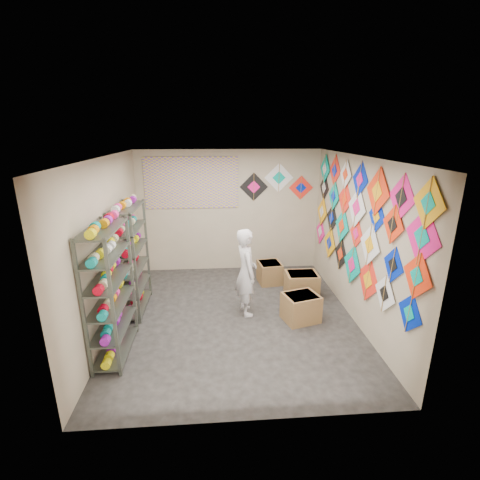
{
  "coord_description": "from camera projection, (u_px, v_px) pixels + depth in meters",
  "views": [
    {
      "loc": [
        -0.33,
        -5.3,
        3.08
      ],
      "look_at": [
        0.1,
        0.3,
        1.3
      ],
      "focal_mm": 26.0,
      "sensor_mm": 36.0,
      "label": 1
    }
  ],
  "objects": [
    {
      "name": "ground",
      "position": [
        236.0,
        317.0,
        6.0
      ],
      "size": [
        4.5,
        4.5,
        0.0
      ],
      "primitive_type": "plane",
      "color": "black"
    },
    {
      "name": "room_walls",
      "position": [
        235.0,
        225.0,
        5.5
      ],
      "size": [
        4.5,
        4.5,
        4.5
      ],
      "color": "tan",
      "rests_on": "ground"
    },
    {
      "name": "shelf_rack_front",
      "position": [
        110.0,
        293.0,
        4.77
      ],
      "size": [
        0.4,
        1.1,
        1.9
      ],
      "primitive_type": "cube",
      "color": "#4C5147",
      "rests_on": "ground"
    },
    {
      "name": "shelf_rack_back",
      "position": [
        131.0,
        259.0,
        6.01
      ],
      "size": [
        0.4,
        1.1,
        1.9
      ],
      "primitive_type": "cube",
      "color": "#4C5147",
      "rests_on": "ground"
    },
    {
      "name": "string_spools",
      "position": [
        121.0,
        268.0,
        5.36
      ],
      "size": [
        0.12,
        2.36,
        0.12
      ],
      "color": "#FF2F92",
      "rests_on": "ground"
    },
    {
      "name": "kite_wall_display",
      "position": [
        356.0,
        223.0,
        5.65
      ],
      "size": [
        0.06,
        4.25,
        2.09
      ],
      "color": "#0120B7",
      "rests_on": "room_walls"
    },
    {
      "name": "back_wall_kites",
      "position": [
        276.0,
        184.0,
        7.61
      ],
      "size": [
        1.63,
        0.02,
        0.83
      ],
      "color": "black",
      "rests_on": "room_walls"
    },
    {
      "name": "poster",
      "position": [
        191.0,
        183.0,
        7.45
      ],
      "size": [
        2.0,
        0.01,
        1.1
      ],
      "primitive_type": "cube",
      "color": "#7251B0",
      "rests_on": "room_walls"
    },
    {
      "name": "shopkeeper",
      "position": [
        246.0,
        272.0,
        5.93
      ],
      "size": [
        0.69,
        0.56,
        1.53
      ],
      "primitive_type": "imported",
      "rotation": [
        0.0,
        0.0,
        1.75
      ],
      "color": "silver",
      "rests_on": "ground"
    },
    {
      "name": "carton_a",
      "position": [
        301.0,
        308.0,
        5.84
      ],
      "size": [
        0.66,
        0.6,
        0.46
      ],
      "primitive_type": "cube",
      "rotation": [
        0.0,
        0.0,
        0.28
      ],
      "color": "brown",
      "rests_on": "ground"
    },
    {
      "name": "carton_b",
      "position": [
        301.0,
        285.0,
        6.66
      ],
      "size": [
        0.6,
        0.49,
        0.49
      ],
      "primitive_type": "cube",
      "rotation": [
        0.0,
        0.0,
        -0.01
      ],
      "color": "brown",
      "rests_on": "ground"
    },
    {
      "name": "carton_c",
      "position": [
        270.0,
        273.0,
        7.31
      ],
      "size": [
        0.51,
        0.55,
        0.44
      ],
      "primitive_type": "cube",
      "rotation": [
        0.0,
        0.0,
        0.12
      ],
      "color": "brown",
      "rests_on": "ground"
    }
  ]
}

